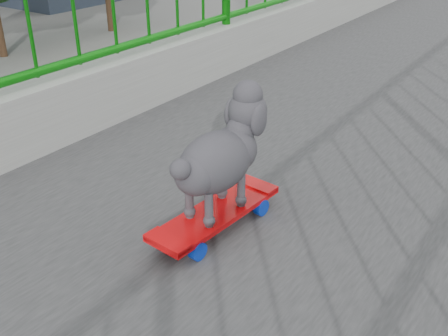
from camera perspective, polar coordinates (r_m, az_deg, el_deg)
skateboard at (r=1.85m, az=-0.89°, el=-5.14°), size 0.21×0.56×0.07m
poodle at (r=1.76m, az=-0.41°, el=1.50°), size 0.22×0.47×0.39m
car_1 at (r=18.83m, az=0.36°, el=4.71°), size 1.62×4.65×1.53m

